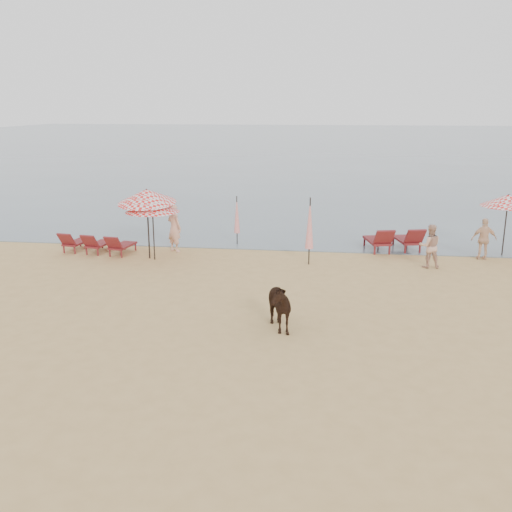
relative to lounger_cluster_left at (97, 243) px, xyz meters
The scene contains 13 objects.
ground 11.02m from the lounger_cluster_left, 52.40° to the right, with size 120.00×120.00×0.00m, color tan.
sea 71.59m from the lounger_cluster_left, 84.61° to the left, with size 160.00×140.00×0.06m, color #51606B.
lounger_cluster_left is the anchor object (origin of this frame).
lounger_cluster_right 11.60m from the lounger_cluster_left, ahead, with size 2.31×2.25×0.69m.
umbrella_open_left_a 3.04m from the lounger_cluster_left, 14.11° to the right, with size 1.97×1.97×2.24m.
umbrella_open_left_b 3.03m from the lounger_cluster_left, 12.00° to the right, with size 2.13×2.17×2.72m.
umbrella_open_right 15.67m from the lounger_cluster_left, ahead, with size 1.94×1.94×2.37m.
umbrella_closed_left 5.64m from the lounger_cluster_left, 22.13° to the left, with size 0.25×0.25×2.01m.
umbrella_closed_right 8.32m from the lounger_cluster_left, ahead, with size 0.30×0.30×2.44m.
cow 10.20m from the lounger_cluster_left, 41.78° to the right, with size 0.71×1.56×1.32m, color black.
beachgoer_left 3.05m from the lounger_cluster_left, 13.14° to the left, with size 0.68×0.45×1.88m, color #D99F87.
beachgoer_right_a 12.47m from the lounger_cluster_left, ahead, with size 0.76×0.59×1.55m, color tan.
beachgoer_right_b 14.66m from the lounger_cluster_left, ahead, with size 0.91×0.38×1.55m, color #E2B38D.
Camera 1 is at (2.19, -11.74, 5.61)m, focal length 40.00 mm.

